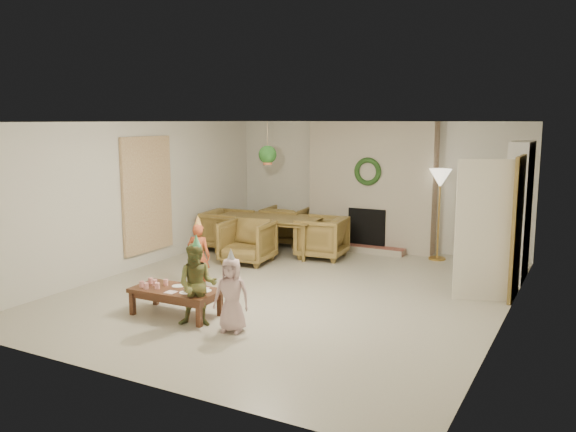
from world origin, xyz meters
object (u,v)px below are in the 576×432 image
Objects in this scene: coffee_table_top at (176,291)px; child_red at (199,256)px; dining_chair_right at (322,237)px; child_plaid at (197,285)px; dining_table at (268,235)px; dining_chair_far at (285,226)px; dining_chair_left at (227,230)px; dining_chair_near at (248,242)px; child_pink at (232,295)px.

child_red is at bearing 111.59° from coffee_table_top.
dining_chair_right is 0.82× the size of child_plaid.
dining_table is 2.34× the size of dining_chair_far.
child_plaid is (2.14, -3.83, 0.13)m from dining_chair_left.
child_plaid is (1.18, -3.04, 0.13)m from dining_chair_near.
dining_chair_left is at bearing 135.00° from dining_chair_near.
dining_chair_left is 4.61m from child_pink.
dining_chair_right is 2.78m from child_red.
dining_chair_near is 0.82× the size of child_plaid.
child_plaid is (0.18, -4.02, 0.13)m from dining_chair_right.
dining_chair_left is at bearing -90.00° from dining_chair_right.
child_red is (-0.82, -2.65, 0.11)m from dining_chair_right.
child_pink is (1.84, -4.75, 0.07)m from dining_chair_far.
dining_table is 1.09m from dining_chair_right.
dining_chair_left is (-0.96, 0.78, 0.00)m from dining_chair_near.
dining_chair_far is at bearing -45.00° from dining_chair_left.
dining_table is at bearing 100.00° from coffee_table_top.
child_pink is at bearing -71.43° from dining_table.
child_plaid is 1.14× the size of child_pink.
child_pink is (0.97, -0.15, 0.12)m from coffee_table_top.
coffee_table_top is (0.87, -4.61, -0.06)m from dining_chair_far.
dining_chair_left and dining_chair_right have the same top height.
child_plaid is at bearing -3.12° from dining_chair_right.
dining_chair_right is at bearing 67.26° from child_plaid.
dining_chair_right is (1.96, 0.19, 0.00)m from dining_chair_left.
child_plaid is at bearing 112.28° from child_red.
dining_chair_far is (-0.17, 1.74, 0.00)m from dining_chair_near.
dining_chair_near and dining_chair_right have the same top height.
dining_chair_right is at bearing -90.00° from dining_chair_left.
child_red is at bearing 100.90° from child_plaid.
child_pink reaches higher than dining_chair_left.
dining_chair_near is 1.75m from dining_chair_far.
coffee_table_top is (-0.31, -3.85, -0.06)m from dining_chair_right.
child_plaid is at bearing -156.50° from dining_chair_left.
dining_chair_right is (1.17, -0.76, 0.00)m from dining_chair_far.
child_pink is (0.48, 0.03, -0.06)m from child_plaid.
child_plaid is (1.35, -4.78, 0.13)m from dining_chair_far.
dining_chair_near is at bearing 101.81° from coffee_table_top.
child_red is (1.13, -2.46, 0.11)m from dining_chair_left.
dining_table is 1.92× the size of child_plaid.
dining_chair_far is at bearing 98.86° from coffee_table_top.
dining_table is at bearing -97.99° from child_red.
child_plaid reaches higher than dining_chair_far.
child_red reaches higher than dining_chair_left.
child_red is at bearing 90.20° from dining_chair_far.
dining_chair_far is at bearing 90.00° from dining_chair_near.
dining_chair_near is 0.73× the size of coffee_table_top.
dining_chair_left is 4.01m from coffee_table_top.
dining_chair_near is at bearing 85.90° from child_plaid.
child_pink is (1.66, -3.02, 0.07)m from dining_chair_near.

